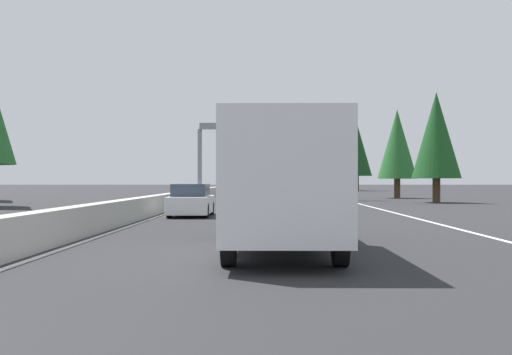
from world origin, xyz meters
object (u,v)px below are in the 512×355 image
(conifer_right_distant, at_px, (340,152))
(pickup_distant_a, at_px, (298,186))
(box_truck_mid_left, at_px, (281,182))
(bus_far_right, at_px, (288,180))
(minivan_near_center, at_px, (285,183))
(sign_gantry_overhead, at_px, (277,139))
(sedan_far_left, at_px, (191,201))
(conifer_right_near, at_px, (436,135))
(sedan_mid_right, at_px, (247,185))
(conifer_right_mid, at_px, (397,144))
(conifer_right_far, at_px, (357,149))

(conifer_right_distant, bearing_deg, pickup_distant_a, 164.19)
(box_truck_mid_left, distance_m, bus_far_right, 99.54)
(minivan_near_center, bearing_deg, conifer_right_distant, -161.82)
(sign_gantry_overhead, height_order, sedan_far_left, sign_gantry_overhead)
(conifer_right_near, bearing_deg, sedan_mid_right, 13.01)
(sign_gantry_overhead, distance_m, conifer_right_mid, 12.49)
(sign_gantry_overhead, relative_size, pickup_distant_a, 2.26)
(sedan_mid_right, distance_m, conifer_right_mid, 58.95)
(bus_far_right, bearing_deg, sedan_mid_right, 86.70)
(sedan_far_left, distance_m, sedan_mid_right, 85.73)
(box_truck_mid_left, distance_m, conifer_right_mid, 44.77)
(sedan_far_left, relative_size, bus_far_right, 0.38)
(pickup_distant_a, xyz_separation_m, conifer_right_far, (20.73, -9.91, 5.38))
(conifer_right_far, bearing_deg, sedan_mid_right, 44.11)
(sedan_mid_right, xyz_separation_m, conifer_right_distant, (-9.26, -15.58, 5.57))
(conifer_right_far, bearing_deg, sedan_far_left, 165.79)
(minivan_near_center, bearing_deg, sedan_far_left, 175.90)
(sedan_far_left, bearing_deg, conifer_right_near, -42.09)
(bus_far_right, relative_size, sedan_mid_right, 2.61)
(minivan_near_center, relative_size, conifer_right_distant, 0.49)
(sign_gantry_overhead, xyz_separation_m, pickup_distant_a, (24.28, -2.97, -4.10))
(sign_gantry_overhead, xyz_separation_m, minivan_near_center, (78.76, -2.95, -4.06))
(box_truck_mid_left, bearing_deg, conifer_right_distant, -7.44)
(sedan_far_left, relative_size, pickup_distant_a, 0.79)
(minivan_near_center, bearing_deg, bus_far_right, -179.88)
(minivan_near_center, distance_m, conifer_right_distant, 27.11)
(bus_far_right, xyz_separation_m, conifer_right_mid, (-56.35, -7.98, 3.16))
(box_truck_mid_left, xyz_separation_m, sedan_far_left, (14.18, 3.74, -0.93))
(bus_far_right, bearing_deg, conifer_right_distant, -136.94)
(box_truck_mid_left, height_order, conifer_right_far, conifer_right_far)
(conifer_right_far, distance_m, conifer_right_distant, 8.66)
(sign_gantry_overhead, xyz_separation_m, conifer_right_mid, (5.99, -10.96, -0.13))
(sign_gantry_overhead, height_order, conifer_right_distant, conifer_right_distant)
(minivan_near_center, bearing_deg, sign_gantry_overhead, 177.86)
(sedan_mid_right, bearing_deg, pickup_distant_a, -169.25)
(bus_far_right, relative_size, conifer_right_mid, 1.43)
(sign_gantry_overhead, height_order, conifer_right_near, conifer_right_near)
(bus_far_right, bearing_deg, pickup_distant_a, 179.98)
(bus_far_right, distance_m, conifer_right_mid, 57.00)
(pickup_distant_a, bearing_deg, bus_far_right, -0.02)
(minivan_near_center, bearing_deg, pickup_distant_a, -179.98)
(sedan_mid_right, distance_m, conifer_right_distant, 18.96)
(sedan_mid_right, bearing_deg, sign_gantry_overhead, -176.04)
(sedan_far_left, bearing_deg, conifer_right_mid, -27.85)
(conifer_right_mid, bearing_deg, sedan_far_left, 152.15)
(sedan_mid_right, bearing_deg, sedan_far_left, -180.00)
(minivan_near_center, relative_size, conifer_right_far, 0.48)
(sign_gantry_overhead, relative_size, conifer_right_near, 1.58)
(conifer_right_far, bearing_deg, box_truck_mid_left, 170.69)
(conifer_right_mid, relative_size, conifer_right_distant, 0.78)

